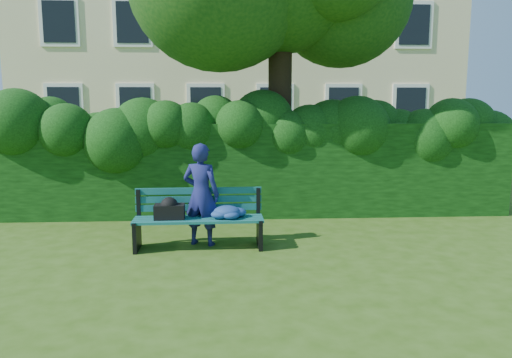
{
  "coord_description": "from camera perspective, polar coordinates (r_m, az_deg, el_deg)",
  "views": [
    {
      "loc": [
        -0.46,
        -7.48,
        2.23
      ],
      "look_at": [
        0.0,
        0.6,
        0.95
      ],
      "focal_mm": 35.0,
      "sensor_mm": 36.0,
      "label": 1
    }
  ],
  "objects": [
    {
      "name": "ground",
      "position": [
        7.82,
        0.25,
        -7.58
      ],
      "size": [
        80.0,
        80.0,
        0.0
      ],
      "primitive_type": "plane",
      "color": "#2E5010",
      "rests_on": "ground"
    },
    {
      "name": "man_reading",
      "position": [
        7.73,
        -6.29,
        -1.76
      ],
      "size": [
        0.67,
        0.55,
        1.59
      ],
      "primitive_type": "imported",
      "rotation": [
        0.0,
        0.0,
        2.81
      ],
      "color": "navy",
      "rests_on": "ground"
    },
    {
      "name": "apartment_building",
      "position": [
        21.8,
        -2.12,
        18.94
      ],
      "size": [
        16.0,
        8.08,
        12.0
      ],
      "color": "beige",
      "rests_on": "ground"
    },
    {
      "name": "park_bench",
      "position": [
        7.63,
        -6.37,
        -4.18
      ],
      "size": [
        1.96,
        0.6,
        0.89
      ],
      "rotation": [
        0.0,
        0.0,
        0.02
      ],
      "color": "#0E4843",
      "rests_on": "ground"
    },
    {
      "name": "hedge",
      "position": [
        9.78,
        -0.53,
        1.17
      ],
      "size": [
        10.0,
        1.0,
        1.8
      ],
      "color": "black",
      "rests_on": "ground"
    }
  ]
}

